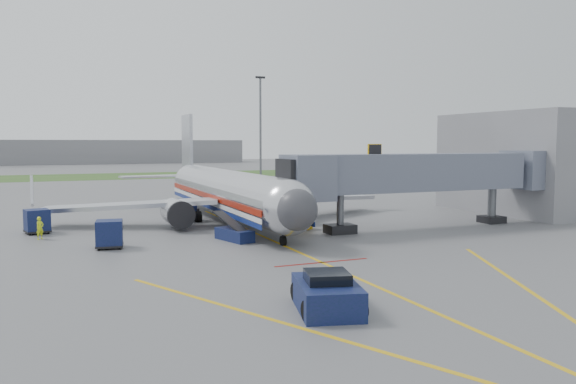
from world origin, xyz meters
name	(u,v)px	position (x,y,z in m)	size (l,w,h in m)	color
ground	(295,250)	(0.00, 0.00, 0.00)	(400.00, 400.00, 0.00)	#565659
grass_strip	(126,176)	(0.00, 90.00, 0.01)	(300.00, 25.00, 0.01)	#2D4C1E
apron_markings	(351,275)	(0.00, -7.40, 0.00)	(21.52, 50.00, 0.01)	gold
airliner	(227,191)	(0.00, 15.25, 2.65)	(32.10, 35.67, 10.25)	silver
jet_bridge	(415,174)	(12.86, 5.00, 4.47)	(25.30, 4.00, 6.90)	slate
terminal	(527,163)	(30.00, 10.00, 5.00)	(10.00, 16.00, 10.00)	slate
light_mast_right	(260,124)	(25.00, 75.00, 10.78)	(2.00, 0.44, 20.40)	#595B60
distant_terminal	(66,152)	(-10.00, 170.00, 4.00)	(120.00, 14.00, 8.00)	slate
pushback_tug	(327,294)	(-4.00, -12.55, 0.69)	(3.36, 4.45, 1.65)	#0B1B33
baggage_cart_a	(109,234)	(-11.03, 5.52, 0.95)	(1.96, 1.96, 1.86)	#0B1B33
baggage_cart_b	(37,221)	(-15.60, 14.05, 0.95)	(2.08, 2.08, 1.87)	#0B1B33
baggage_cart_c	(185,210)	(-3.57, 16.57, 1.00)	(1.96, 1.96, 1.97)	#0B1B33
belt_loader	(234,234)	(-2.51, 5.14, 0.48)	(2.16, 4.13, 1.95)	#0B1B33
ground_power_cart	(301,222)	(4.00, 8.00, 0.64)	(1.90, 1.57, 1.31)	#E3A60D
ramp_worker	(40,228)	(-15.35, 11.06, 0.83)	(0.60, 0.40, 1.65)	#CDE41A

